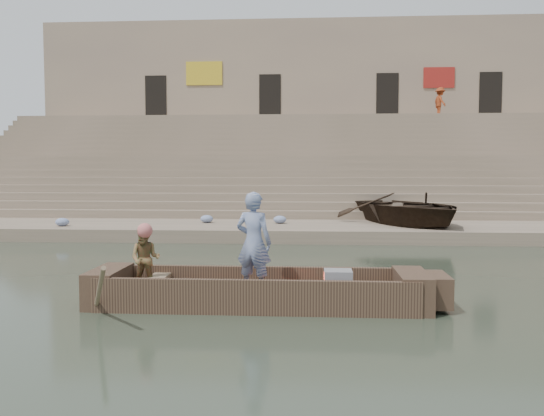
# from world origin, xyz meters

# --- Properties ---
(ground) EXTENTS (120.00, 120.00, 0.00)m
(ground) POSITION_xyz_m (0.00, 0.00, 0.00)
(ground) COLOR #262F23
(ground) RESTS_ON ground
(lower_landing) EXTENTS (32.00, 4.00, 0.40)m
(lower_landing) POSITION_xyz_m (0.00, 8.00, 0.20)
(lower_landing) COLOR gray
(lower_landing) RESTS_ON ground
(mid_landing) EXTENTS (32.00, 3.00, 2.80)m
(mid_landing) POSITION_xyz_m (0.00, 15.50, 1.40)
(mid_landing) COLOR gray
(mid_landing) RESTS_ON ground
(upper_landing) EXTENTS (32.00, 3.00, 5.20)m
(upper_landing) POSITION_xyz_m (0.00, 22.50, 2.60)
(upper_landing) COLOR gray
(upper_landing) RESTS_ON ground
(ghat_steps) EXTENTS (32.00, 11.00, 5.20)m
(ghat_steps) POSITION_xyz_m (0.00, 17.19, 1.80)
(ghat_steps) COLOR gray
(ghat_steps) RESTS_ON ground
(building_wall) EXTENTS (32.00, 5.07, 11.20)m
(building_wall) POSITION_xyz_m (0.00, 26.50, 5.60)
(building_wall) COLOR gray
(building_wall) RESTS_ON ground
(main_rowboat) EXTENTS (5.00, 1.30, 0.22)m
(main_rowboat) POSITION_xyz_m (-0.34, -1.83, 0.11)
(main_rowboat) COLOR brown
(main_rowboat) RESTS_ON ground
(rowboat_trim) EXTENTS (6.04, 2.63, 1.76)m
(rowboat_trim) POSITION_xyz_m (-0.13, -1.84, 0.31)
(rowboat_trim) COLOR brown
(rowboat_trim) RESTS_ON ground
(standing_man) EXTENTS (0.71, 0.58, 1.70)m
(standing_man) POSITION_xyz_m (-0.40, -1.83, 1.07)
(standing_man) COLOR navy
(standing_man) RESTS_ON main_rowboat
(rowing_man) EXTENTS (0.53, 0.42, 1.09)m
(rowing_man) POSITION_xyz_m (-2.26, -1.77, 0.76)
(rowing_man) COLOR #2B833A
(rowing_man) RESTS_ON main_rowboat
(television) EXTENTS (0.46, 0.42, 0.40)m
(television) POSITION_xyz_m (0.99, -1.83, 0.42)
(television) COLOR gray
(television) RESTS_ON main_rowboat
(beached_rowboat) EXTENTS (5.42, 6.24, 1.08)m
(beached_rowboat) POSITION_xyz_m (3.82, 8.46, 0.94)
(beached_rowboat) COLOR #2D2116
(beached_rowboat) RESTS_ON lower_landing
(pedestrian) EXTENTS (0.85, 1.17, 1.63)m
(pedestrian) POSITION_xyz_m (7.77, 22.47, 6.02)
(pedestrian) COLOR maroon
(pedestrian) RESTS_ON upper_landing
(cloth_bundles) EXTENTS (12.22, 2.73, 0.26)m
(cloth_bundles) POSITION_xyz_m (-0.62, 8.44, 0.53)
(cloth_bundles) COLOR #3F5999
(cloth_bundles) RESTS_ON lower_landing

